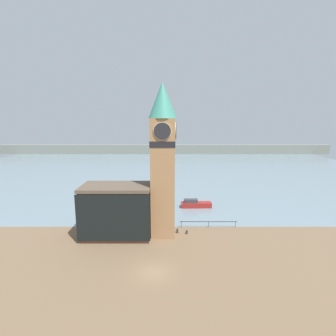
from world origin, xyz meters
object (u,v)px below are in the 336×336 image
(clock_tower, at_px, (162,157))
(mooring_bollard_near, at_px, (176,230))
(boat_near, at_px, (194,204))
(pier_building, at_px, (116,211))
(mooring_bollard_far, at_px, (186,232))

(clock_tower, xyz_separation_m, mooring_bollard_near, (2.38, 0.56, -12.34))
(boat_near, bearing_deg, mooring_bollard_near, -110.04)
(pier_building, bearing_deg, mooring_bollard_far, 2.74)
(clock_tower, xyz_separation_m, boat_near, (6.66, 13.45, -12.06))
(boat_near, distance_m, mooring_bollard_near, 13.58)
(clock_tower, distance_m, boat_near, 19.26)
(clock_tower, bearing_deg, pier_building, -177.16)
(mooring_bollard_near, relative_size, mooring_bollard_far, 1.17)
(boat_near, xyz_separation_m, mooring_bollard_near, (-4.28, -12.89, -0.27))
(boat_near, relative_size, mooring_bollard_far, 9.82)
(clock_tower, height_order, mooring_bollard_near, clock_tower)
(mooring_bollard_near, bearing_deg, boat_near, 71.63)
(boat_near, bearing_deg, mooring_bollard_far, -103.40)
(clock_tower, bearing_deg, mooring_bollard_far, 2.55)
(clock_tower, relative_size, boat_near, 3.70)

